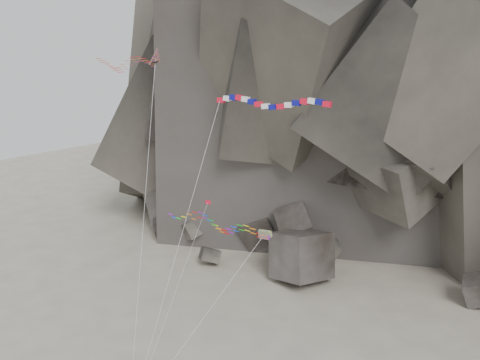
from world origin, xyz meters
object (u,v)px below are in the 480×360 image
Objects in this scene: banner_kite at (269,105)px; parafoil_kite at (210,221)px; delta_kite at (122,63)px; pennant_kite at (193,244)px.

parafoil_kite is at bearing 164.94° from banner_kite.
banner_kite is 1.68× the size of parafoil_kite.
delta_kite is at bearing 175.11° from banner_kite.
banner_kite is 13.92m from parafoil_kite.
banner_kite reaches higher than pennant_kite.
parafoil_kite is (9.98, 1.00, -14.83)m from delta_kite.
delta_kite is 1.14× the size of banner_kite.
parafoil_kite is 2.90m from pennant_kite.
delta_kite reaches higher than pennant_kite.
parafoil_kite is (-7.39, 1.58, -11.69)m from banner_kite.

